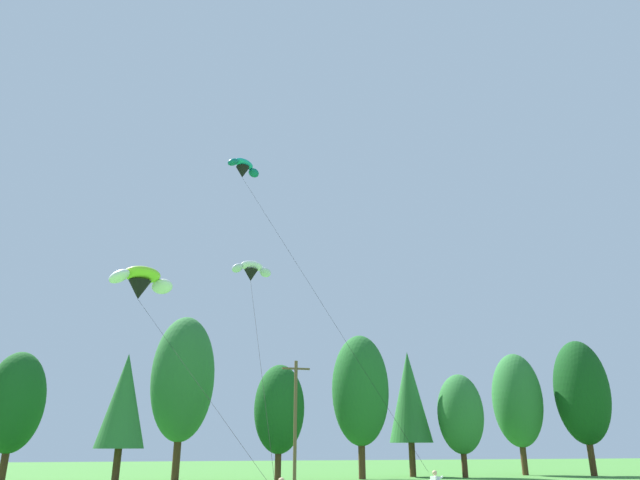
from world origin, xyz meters
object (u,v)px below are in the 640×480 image
at_px(parafoil_kite_far_white, 251,271).
at_px(parafoil_kite_high_lime_white, 141,281).
at_px(parafoil_kite_mid_teal, 243,168).
at_px(utility_pole, 295,417).

bearing_deg(parafoil_kite_far_white, parafoil_kite_high_lime_white, 153.51).
height_order(parafoil_kite_mid_teal, parafoil_kite_far_white, parafoil_kite_mid_teal).
bearing_deg(parafoil_kite_mid_teal, parafoil_kite_far_white, -91.78).
relative_size(utility_pole, parafoil_kite_far_white, 0.82).
distance_m(parafoil_kite_mid_teal, parafoil_kite_far_white, 12.54).
relative_size(parafoil_kite_high_lime_white, parafoil_kite_mid_teal, 0.64).
bearing_deg(parafoil_kite_high_lime_white, parafoil_kite_far_white, -26.49).
xyz_separation_m(utility_pole, parafoil_kite_high_lime_white, (-11.77, -11.83, 6.61)).
height_order(utility_pole, parafoil_kite_mid_teal, parafoil_kite_mid_teal).
xyz_separation_m(parafoil_kite_high_lime_white, parafoil_kite_far_white, (5.74, -2.86, 0.25)).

